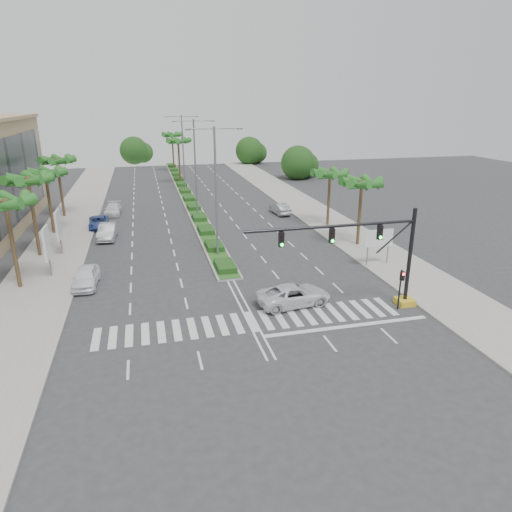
# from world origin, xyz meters

# --- Properties ---
(ground) EXTENTS (160.00, 160.00, 0.00)m
(ground) POSITION_xyz_m (0.00, 0.00, 0.00)
(ground) COLOR #333335
(ground) RESTS_ON ground
(footpath_right) EXTENTS (6.00, 120.00, 0.15)m
(footpath_right) POSITION_xyz_m (15.20, 20.00, 0.07)
(footpath_right) COLOR gray
(footpath_right) RESTS_ON ground
(footpath_left) EXTENTS (6.00, 120.00, 0.15)m
(footpath_left) POSITION_xyz_m (-15.20, 20.00, 0.07)
(footpath_left) COLOR gray
(footpath_left) RESTS_ON ground
(median) EXTENTS (2.20, 75.00, 0.20)m
(median) POSITION_xyz_m (0.00, 45.00, 0.10)
(median) COLOR gray
(median) RESTS_ON ground
(median_grass) EXTENTS (1.80, 75.00, 0.04)m
(median_grass) POSITION_xyz_m (0.00, 45.00, 0.22)
(median_grass) COLOR #2E5E20
(median_grass) RESTS_ON median
(signal_gantry) EXTENTS (12.60, 1.20, 7.20)m
(signal_gantry) POSITION_xyz_m (9.27, -0.00, 3.46)
(signal_gantry) COLOR gold
(signal_gantry) RESTS_ON ground
(pedestrian_signal) EXTENTS (0.28, 0.36, 3.00)m
(pedestrian_signal) POSITION_xyz_m (10.60, -0.68, 2.04)
(pedestrian_signal) COLOR black
(pedestrian_signal) RESTS_ON ground
(direction_sign) EXTENTS (2.70, 0.11, 3.40)m
(direction_sign) POSITION_xyz_m (13.50, 7.99, 2.45)
(direction_sign) COLOR slate
(direction_sign) RESTS_ON ground
(billboard_near) EXTENTS (0.18, 2.10, 4.35)m
(billboard_near) POSITION_xyz_m (-14.50, 12.00, 2.96)
(billboard_near) COLOR slate
(billboard_near) RESTS_ON ground
(billboard_far) EXTENTS (0.18, 2.10, 4.35)m
(billboard_far) POSITION_xyz_m (-14.50, 18.00, 2.96)
(billboard_far) COLOR slate
(billboard_far) RESTS_ON ground
(palm_left_near) EXTENTS (4.57, 4.68, 7.55)m
(palm_left_near) POSITION_xyz_m (-16.50, 10.00, 6.69)
(palm_left_near) COLOR brown
(palm_left_near) RESTS_ON ground
(palm_left_mid) EXTENTS (4.57, 4.68, 7.95)m
(palm_left_mid) POSITION_xyz_m (-16.50, 18.00, 7.08)
(palm_left_mid) COLOR brown
(palm_left_mid) RESTS_ON ground
(palm_left_far) EXTENTS (4.57, 4.68, 7.35)m
(palm_left_far) POSITION_xyz_m (-16.50, 26.00, 6.50)
(palm_left_far) COLOR brown
(palm_left_far) RESTS_ON ground
(palm_left_end) EXTENTS (4.57, 4.68, 7.75)m
(palm_left_end) POSITION_xyz_m (-16.50, 34.00, 6.88)
(palm_left_end) COLOR brown
(palm_left_end) RESTS_ON ground
(palm_right_near) EXTENTS (4.57, 4.68, 7.05)m
(palm_right_near) POSITION_xyz_m (14.50, 14.00, 6.20)
(palm_right_near) COLOR brown
(palm_right_near) RESTS_ON ground
(palm_right_far) EXTENTS (4.57, 4.68, 6.75)m
(palm_right_far) POSITION_xyz_m (14.50, 22.00, 5.91)
(palm_right_far) COLOR brown
(palm_right_far) RESTS_ON ground
(palm_median_a) EXTENTS (4.57, 4.68, 8.05)m
(palm_median_a) POSITION_xyz_m (0.00, 55.00, 7.17)
(palm_median_a) COLOR brown
(palm_median_a) RESTS_ON ground
(palm_median_b) EXTENTS (4.57, 4.68, 8.05)m
(palm_median_b) POSITION_xyz_m (0.00, 70.00, 7.17)
(palm_median_b) COLOR brown
(palm_median_b) RESTS_ON ground
(streetlight_near) EXTENTS (5.10, 0.25, 12.00)m
(streetlight_near) POSITION_xyz_m (0.00, 14.00, 6.81)
(streetlight_near) COLOR slate
(streetlight_near) RESTS_ON ground
(streetlight_mid) EXTENTS (5.10, 0.25, 12.00)m
(streetlight_mid) POSITION_xyz_m (0.00, 30.00, 6.81)
(streetlight_mid) COLOR slate
(streetlight_mid) RESTS_ON ground
(streetlight_far) EXTENTS (5.10, 0.25, 12.00)m
(streetlight_far) POSITION_xyz_m (0.00, 46.00, 6.81)
(streetlight_far) COLOR slate
(streetlight_far) RESTS_ON ground
(car_parked_a) EXTENTS (2.06, 4.62, 1.54)m
(car_parked_a) POSITION_xyz_m (-11.43, 9.20, 0.77)
(car_parked_a) COLOR white
(car_parked_a) RESTS_ON ground
(car_parked_b) EXTENTS (2.02, 5.01, 1.62)m
(car_parked_b) POSITION_xyz_m (-10.53, 22.65, 0.81)
(car_parked_b) COLOR #BAB9BF
(car_parked_b) RESTS_ON ground
(car_parked_c) EXTENTS (2.52, 4.90, 1.32)m
(car_parked_c) POSITION_xyz_m (-11.80, 27.49, 0.66)
(car_parked_c) COLOR #314C97
(car_parked_c) RESTS_ON ground
(car_parked_d) EXTENTS (2.22, 4.85, 1.37)m
(car_parked_d) POSITION_xyz_m (-10.50, 33.99, 0.69)
(car_parked_d) COLOR white
(car_parked_d) RESTS_ON ground
(car_crossing) EXTENTS (5.71, 3.16, 1.51)m
(car_crossing) POSITION_xyz_m (3.61, 1.92, 0.76)
(car_crossing) COLOR white
(car_crossing) RESTS_ON ground
(car_right) EXTENTS (1.93, 4.50, 1.44)m
(car_right) POSITION_xyz_m (10.69, 28.93, 0.72)
(car_right) COLOR #A2A3A7
(car_right) RESTS_ON ground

